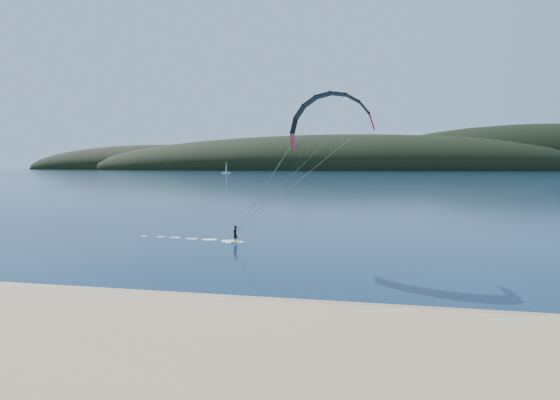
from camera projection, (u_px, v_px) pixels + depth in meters
name	position (u px, v px, depth m)	size (l,w,h in m)	color
ground	(154.00, 331.00, 20.08)	(1800.00, 1800.00, 0.00)	#071D37
wet_sand	(193.00, 301.00, 24.47)	(220.00, 2.50, 0.10)	olive
headland	(369.00, 170.00, 748.33)	(1200.00, 310.00, 140.00)	black
kitesurfer_near	(324.00, 141.00, 36.18)	(23.62, 8.14, 13.42)	#A7BF16
kitesurfer_far	(304.00, 149.00, 217.98)	(11.09, 5.58, 17.10)	#A7BF16
sailboat	(226.00, 172.00, 428.06)	(8.14, 5.15, 11.42)	white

